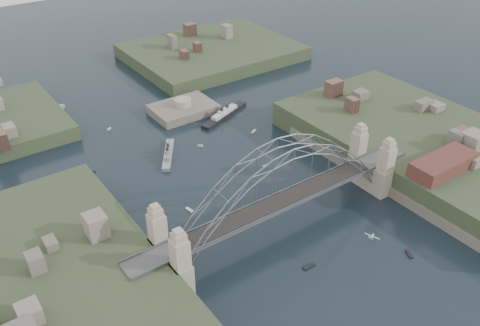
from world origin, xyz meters
name	(u,v)px	position (x,y,z in m)	size (l,w,h in m)	color
ground	(281,227)	(0.00, 0.00, 0.00)	(500.00, 500.00, 0.00)	black
bridge	(283,188)	(0.00, 0.00, 12.32)	(84.00, 13.80, 24.60)	#4C4C4E
shore_east	(426,153)	(57.32, 0.00, 1.97)	(50.50, 90.00, 12.00)	#313D24
headland_ne	(212,56)	(50.00, 110.00, 0.75)	(70.00, 55.00, 9.50)	#313D24
fort_island	(184,114)	(12.00, 70.00, -0.34)	(22.00, 16.00, 9.40)	#61594D
wharf_shed	(443,164)	(44.00, -14.00, 10.00)	(20.00, 8.00, 4.00)	#592D26
finger_pier	(470,225)	(39.00, -28.00, 0.70)	(4.00, 22.00, 1.40)	#4C4C4E
naval_cruiser_near	(168,154)	(-6.83, 46.87, 0.82)	(11.69, 16.11, 5.31)	gray
naval_cruiser_far	(51,116)	(-28.35, 93.16, 0.94)	(14.17, 14.54, 6.02)	gray
ocean_liner	(225,114)	(22.33, 58.87, 0.89)	(23.01, 11.55, 5.76)	black
aeroplane	(372,237)	(8.36, -21.56, 7.77)	(2.03, 3.51, 0.53)	silver
small_boat_a	(189,210)	(-15.48, 19.53, 0.15)	(1.31, 2.57, 0.45)	silver
small_boat_b	(265,166)	(14.31, 24.90, 0.15)	(1.91, 0.65, 0.45)	silver
small_boat_c	(309,266)	(-3.81, -14.89, 0.15)	(3.13, 1.07, 0.45)	silver
small_boat_d	(254,131)	(24.22, 44.06, 0.15)	(2.62, 1.90, 0.45)	silver
small_boat_e	(91,173)	(-30.18, 51.50, 0.15)	(3.31, 2.03, 0.45)	silver
small_boat_f	(200,146)	(4.45, 46.17, 0.29)	(1.65, 1.70, 1.43)	silver
small_boat_g	(409,254)	(18.40, -25.57, 0.15)	(2.09, 2.88, 0.45)	silver
small_boat_h	(109,129)	(-15.01, 73.49, 0.29)	(2.20, 1.65, 1.43)	silver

